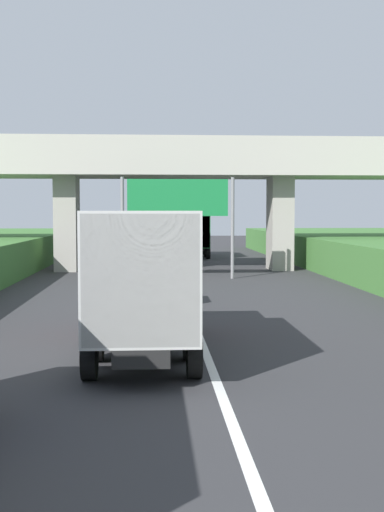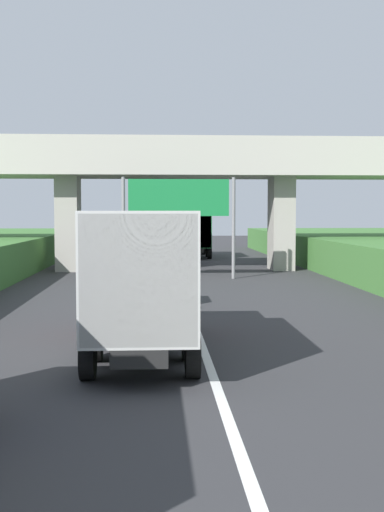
{
  "view_description": "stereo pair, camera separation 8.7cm",
  "coord_description": "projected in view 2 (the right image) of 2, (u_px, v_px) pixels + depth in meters",
  "views": [
    {
      "loc": [
        -1.26,
        0.4,
        3.39
      ],
      "look_at": [
        0.0,
        21.65,
        2.0
      ],
      "focal_mm": 45.72,
      "sensor_mm": 36.0,
      "label": 1
    },
    {
      "loc": [
        -1.17,
        0.39,
        3.39
      ],
      "look_at": [
        0.0,
        21.65,
        2.0
      ],
      "focal_mm": 45.72,
      "sensor_mm": 36.0,
      "label": 2
    }
  ],
  "objects": [
    {
      "name": "truck_red",
      "position": [
        142.0,
        275.0,
        15.5
      ],
      "size": [
        2.44,
        7.3,
        3.44
      ],
      "color": "black",
      "rests_on": "ground"
    },
    {
      "name": "truck_green",
      "position": [
        194.0,
        232.0,
        50.91
      ],
      "size": [
        2.44,
        7.3,
        3.44
      ],
      "color": "black",
      "rests_on": "ground"
    },
    {
      "name": "car_orange",
      "position": [
        105.0,
        247.0,
        49.54
      ],
      "size": [
        1.86,
        4.1,
        1.72
      ],
      "color": "orange",
      "rests_on": "ground"
    },
    {
      "name": "truck_black",
      "position": [
        149.0,
        236.0,
        42.01
      ],
      "size": [
        2.44,
        7.3,
        3.44
      ],
      "color": "black",
      "rests_on": "ground"
    },
    {
      "name": "overhead_highway_sign",
      "position": [
        179.0,
        204.0,
        33.58
      ],
      "size": [
        5.88,
        0.18,
        5.26
      ],
      "color": "slate",
      "rests_on": "ground"
    },
    {
      "name": "car_silver",
      "position": [
        148.0,
        282.0,
        24.04
      ],
      "size": [
        1.86,
        4.1,
        1.72
      ],
      "color": "#B2B5B7",
      "rests_on": "ground"
    },
    {
      "name": "overpass_bridge",
      "position": [
        176.0,
        172.0,
        38.73
      ],
      "size": [
        40.0,
        4.8,
        7.76
      ],
      "color": "#ADA89E",
      "rests_on": "ground"
    },
    {
      "name": "lane_centre_stripe",
      "position": [
        181.0,
        284.0,
        31.26
      ],
      "size": [
        0.2,
        102.97,
        0.01
      ],
      "primitive_type": "cube",
      "color": "white",
      "rests_on": "ground"
    }
  ]
}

